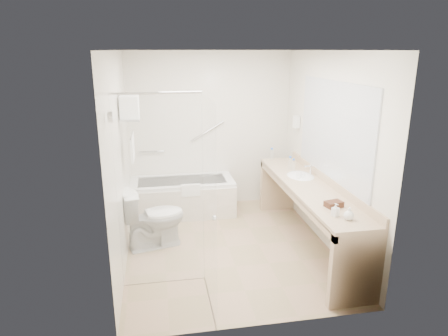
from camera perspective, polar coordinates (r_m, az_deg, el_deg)
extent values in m
plane|color=tan|center=(5.39, 0.56, -11.15)|extent=(3.20, 3.20, 0.00)
cube|color=white|center=(4.77, 0.64, 16.48)|extent=(2.60, 3.20, 0.10)
cube|color=beige|center=(6.47, -1.98, 5.36)|extent=(2.60, 0.10, 2.50)
cube|color=beige|center=(3.45, 5.45, -4.89)|extent=(2.60, 0.10, 2.50)
cube|color=beige|center=(4.88, -14.60, 1.08)|extent=(0.10, 3.20, 2.50)
cube|color=beige|center=(5.32, 14.52, 2.36)|extent=(0.10, 3.20, 2.50)
cube|color=silver|center=(6.36, -5.93, -4.08)|extent=(1.60, 0.70, 0.55)
cube|color=silver|center=(6.03, -5.68, -5.50)|extent=(1.60, 0.02, 0.50)
cube|color=silver|center=(5.96, -4.79, -3.18)|extent=(0.28, 0.06, 0.18)
cylinder|color=silver|center=(6.44, -10.31, 2.31)|extent=(0.40, 0.03, 0.03)
cylinder|color=silver|center=(6.43, -2.38, 5.28)|extent=(0.53, 0.03, 0.33)
cube|color=silver|center=(4.25, -9.03, -3.70)|extent=(0.90, 0.01, 2.10)
cube|color=silver|center=(3.86, -2.17, -5.64)|extent=(0.02, 0.90, 2.10)
cylinder|color=silver|center=(4.01, -9.72, 10.51)|extent=(0.90, 0.02, 0.02)
sphere|color=silver|center=(3.74, -1.39, -7.17)|extent=(0.05, 0.05, 0.05)
cylinder|color=silver|center=(3.61, -15.94, 7.04)|extent=(0.04, 0.10, 0.10)
cube|color=silver|center=(5.11, -13.22, 7.05)|extent=(0.24, 0.55, 0.02)
cylinder|color=silver|center=(5.15, -13.06, 4.64)|extent=(0.02, 0.55, 0.02)
cube|color=silver|center=(5.19, -12.95, 2.91)|extent=(0.03, 0.42, 0.32)
cube|color=silver|center=(5.11, -13.27, 7.67)|extent=(0.22, 0.40, 0.08)
cube|color=silver|center=(5.09, -13.33, 8.62)|extent=(0.22, 0.40, 0.08)
cube|color=silver|center=(5.08, -13.39, 9.58)|extent=(0.22, 0.40, 0.08)
cube|color=tan|center=(5.20, 12.08, -2.69)|extent=(0.55, 2.70, 0.05)
cube|color=tan|center=(5.28, 14.75, -1.73)|extent=(0.03, 2.70, 0.10)
cube|color=tan|center=(5.13, 9.39, -3.45)|extent=(0.04, 2.70, 0.08)
cube|color=tan|center=(4.30, 18.31, -13.72)|extent=(0.55, 0.08, 0.80)
cube|color=tan|center=(6.50, 7.63, -2.50)|extent=(0.55, 0.08, 0.80)
ellipsoid|color=silver|center=(5.56, 10.86, -1.39)|extent=(0.40, 0.52, 0.14)
cylinder|color=silver|center=(5.58, 12.31, -0.23)|extent=(0.03, 0.03, 0.14)
cube|color=silver|center=(5.12, 15.33, 5.20)|extent=(0.02, 2.00, 1.20)
cube|color=silver|center=(6.21, 10.29, 6.50)|extent=(0.08, 0.10, 0.18)
imported|color=silver|center=(5.33, -10.01, -7.02)|extent=(0.90, 0.64, 0.80)
cube|color=#412617|center=(4.55, 15.41, -4.99)|extent=(0.21, 0.16, 0.06)
imported|color=silver|center=(4.31, 15.60, -6.24)|extent=(0.11, 0.15, 0.06)
imported|color=silver|center=(4.25, 17.42, -6.41)|extent=(0.12, 0.14, 0.10)
cylinder|color=silver|center=(5.72, 9.88, 0.32)|extent=(0.06, 0.06, 0.16)
cylinder|color=blue|center=(5.69, 9.93, 1.22)|extent=(0.03, 0.03, 0.02)
cylinder|color=silver|center=(6.26, 6.84, 1.89)|extent=(0.06, 0.06, 0.17)
cylinder|color=blue|center=(6.23, 6.87, 2.77)|extent=(0.03, 0.03, 0.03)
cylinder|color=silver|center=(5.81, 9.42, 0.64)|extent=(0.06, 0.06, 0.17)
cylinder|color=blue|center=(5.79, 9.46, 1.55)|extent=(0.03, 0.03, 0.02)
cylinder|color=silver|center=(5.40, 10.63, -1.09)|extent=(0.08, 0.08, 0.09)
cylinder|color=silver|center=(5.42, 11.22, -1.05)|extent=(0.09, 0.09, 0.09)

